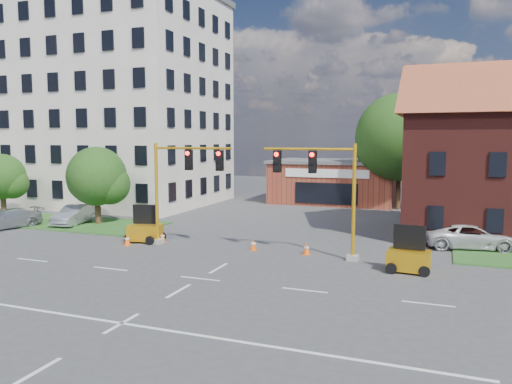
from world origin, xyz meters
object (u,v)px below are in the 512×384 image
(trailer_east, at_px, (409,258))
(pickup_white, at_px, (472,236))
(signal_mast_west, at_px, (180,181))
(signal_mast_east, at_px, (323,186))
(trailer_west, at_px, (145,231))

(trailer_east, distance_m, pickup_white, 7.39)
(signal_mast_west, distance_m, pickup_white, 17.55)
(signal_mast_east, height_order, trailer_west, signal_mast_east)
(trailer_east, bearing_deg, trailer_west, -179.63)
(trailer_west, relative_size, pickup_white, 0.42)
(trailer_west, height_order, trailer_east, trailer_west)
(signal_mast_west, relative_size, trailer_east, 2.82)
(trailer_east, relative_size, pickup_white, 0.42)
(trailer_west, distance_m, trailer_east, 16.05)
(signal_mast_east, bearing_deg, signal_mast_west, 180.00)
(trailer_east, xyz_separation_m, pickup_white, (3.11, 6.70, 0.05))
(signal_mast_east, distance_m, trailer_east, 5.77)
(signal_mast_east, bearing_deg, pickup_white, 34.85)
(signal_mast_west, height_order, trailer_east, signal_mast_west)
(signal_mast_east, relative_size, pickup_white, 1.17)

